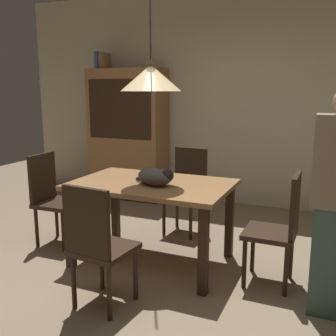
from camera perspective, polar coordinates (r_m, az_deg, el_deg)
ground at (r=3.34m, az=-3.70°, el=-16.54°), size 10.00×10.00×0.00m
back_wall at (r=5.45m, az=9.05°, el=10.05°), size 6.40×0.10×2.90m
dining_table at (r=3.52m, az=-2.38°, el=-3.71°), size 1.40×0.90×0.75m
chair_right_side at (r=3.25m, az=16.05°, el=-7.97°), size 0.40×0.40×0.93m
chair_far_back at (r=4.33m, az=2.76°, el=-2.69°), size 0.43×0.43×0.93m
chair_left_side at (r=4.15m, az=-16.58°, el=-3.79°), size 0.41×0.41×0.93m
chair_near_front at (r=2.84m, az=-10.33°, el=-10.58°), size 0.44×0.44×0.93m
cat_sleeping at (r=3.37m, az=-1.78°, el=-1.26°), size 0.40×0.31×0.16m
pendant_lamp at (r=3.40m, az=-2.52°, el=13.03°), size 0.52×0.52×1.30m
hutch_bookcase at (r=5.70m, az=-5.89°, el=4.54°), size 1.12×0.45×1.85m
book_blue_wide at (r=5.90m, az=-9.82°, el=15.18°), size 0.06×0.24×0.24m
book_brown_thick at (r=5.86m, az=-9.17°, el=15.13°), size 0.06×0.24×0.22m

